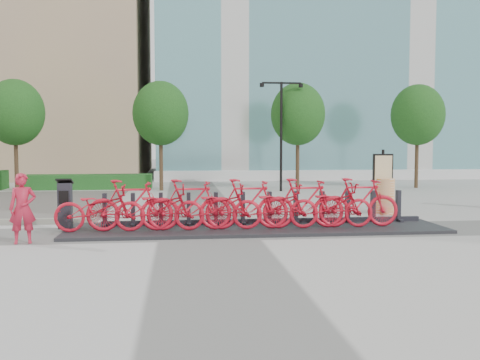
{
  "coord_description": "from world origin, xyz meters",
  "views": [
    {
      "loc": [
        -0.7,
        -13.19,
        2.23
      ],
      "look_at": [
        1.0,
        1.5,
        1.2
      ],
      "focal_mm": 40.0,
      "sensor_mm": 36.0,
      "label": 1
    }
  ],
  "objects": [
    {
      "name": "map_sign",
      "position": [
        5.84,
        3.33,
        1.33
      ],
      "size": [
        0.66,
        0.12,
        2.01
      ],
      "rotation": [
        0.0,
        0.0,
        0.01
      ],
      "color": "black",
      "rests_on": "ground"
    },
    {
      "name": "bike_9",
      "position": [
        3.88,
        -0.05,
        0.71
      ],
      "size": [
        2.09,
        0.59,
        1.26
      ],
      "primitive_type": "imported",
      "rotation": [
        0.0,
        0.0,
        1.57
      ],
      "color": "red",
      "rests_on": "dock_pad"
    },
    {
      "name": "tree_1",
      "position": [
        -1.5,
        12.0,
        3.59
      ],
      "size": [
        2.6,
        2.6,
        5.1
      ],
      "color": "#38241A",
      "rests_on": "ground"
    },
    {
      "name": "tree_3",
      "position": [
        11.0,
        12.0,
        3.59
      ],
      "size": [
        2.6,
        2.6,
        5.1
      ],
      "color": "#38241A",
      "rests_on": "ground"
    },
    {
      "name": "bike_7",
      "position": [
        2.44,
        -0.05,
        0.71
      ],
      "size": [
        2.09,
        0.59,
        1.26
      ],
      "primitive_type": "imported",
      "rotation": [
        0.0,
        0.0,
        1.57
      ],
      "color": "red",
      "rests_on": "dock_pad"
    },
    {
      "name": "bike_8",
      "position": [
        3.16,
        -0.05,
        0.65
      ],
      "size": [
        2.16,
        0.75,
        1.13
      ],
      "primitive_type": "imported",
      "rotation": [
        0.0,
        0.0,
        1.57
      ],
      "color": "red",
      "rests_on": "dock_pad"
    },
    {
      "name": "worker_red",
      "position": [
        -4.13,
        -0.97,
        0.78
      ],
      "size": [
        0.64,
        0.5,
        1.57
      ],
      "primitive_type": "imported",
      "rotation": [
        0.0,
        0.0,
        0.23
      ],
      "color": "#BA1D36",
      "rests_on": "ground"
    },
    {
      "name": "construction_barrel",
      "position": [
        5.74,
        2.84,
        0.56
      ],
      "size": [
        0.75,
        0.75,
        1.11
      ],
      "primitive_type": "cylinder",
      "rotation": [
        0.0,
        0.0,
        -0.37
      ],
      "color": "orange",
      "rests_on": "ground"
    },
    {
      "name": "bike_1",
      "position": [
        -1.88,
        -0.05,
        0.71
      ],
      "size": [
        2.09,
        0.59,
        1.26
      ],
      "primitive_type": "imported",
      "rotation": [
        0.0,
        0.0,
        1.57
      ],
      "color": "red",
      "rests_on": "dock_pad"
    },
    {
      "name": "bike_0",
      "position": [
        -2.6,
        -0.05,
        0.65
      ],
      "size": [
        2.16,
        0.75,
        1.13
      ],
      "primitive_type": "imported",
      "rotation": [
        0.0,
        0.0,
        1.57
      ],
      "color": "red",
      "rests_on": "dock_pad"
    },
    {
      "name": "bike_5",
      "position": [
        1.0,
        -0.05,
        0.71
      ],
      "size": [
        2.09,
        0.59,
        1.26
      ],
      "primitive_type": "imported",
      "rotation": [
        0.0,
        0.0,
        1.57
      ],
      "color": "red",
      "rests_on": "dock_pad"
    },
    {
      "name": "kiosk",
      "position": [
        -3.53,
        0.52,
        0.69
      ],
      "size": [
        0.39,
        0.33,
        1.27
      ],
      "rotation": [
        0.0,
        0.0,
        0.0
      ],
      "color": "#25252D",
      "rests_on": "dock_pad"
    },
    {
      "name": "streetlamp",
      "position": [
        4.0,
        11.0,
        3.13
      ],
      "size": [
        2.0,
        0.2,
        5.0
      ],
      "color": "black",
      "rests_on": "ground"
    },
    {
      "name": "glass_building",
      "position": [
        14.0,
        26.0,
        12.0
      ],
      "size": [
        32.0,
        16.0,
        24.0
      ],
      "primitive_type": "cube",
      "color": "slate",
      "rests_on": "ground"
    },
    {
      "name": "tree_0",
      "position": [
        -8.0,
        12.0,
        3.59
      ],
      "size": [
        2.6,
        2.6,
        5.1
      ],
      "color": "#38241A",
      "rests_on": "ground"
    },
    {
      "name": "dock_rail_posts",
      "position": [
        1.36,
        0.77,
        0.51
      ],
      "size": [
        8.02,
        0.5,
        0.85
      ],
      "primitive_type": null,
      "color": "#25252D",
      "rests_on": "dock_pad"
    },
    {
      "name": "bike_3",
      "position": [
        -0.44,
        -0.05,
        0.71
      ],
      "size": [
        2.09,
        0.59,
        1.26
      ],
      "primitive_type": "imported",
      "rotation": [
        0.0,
        0.0,
        1.57
      ],
      "color": "red",
      "rests_on": "dock_pad"
    },
    {
      "name": "bike_6",
      "position": [
        1.72,
        -0.05,
        0.65
      ],
      "size": [
        2.16,
        0.75,
        1.13
      ],
      "primitive_type": "imported",
      "rotation": [
        0.0,
        0.0,
        1.57
      ],
      "color": "red",
      "rests_on": "dock_pad"
    },
    {
      "name": "bike_4",
      "position": [
        0.28,
        -0.05,
        0.65
      ],
      "size": [
        2.16,
        0.75,
        1.13
      ],
      "primitive_type": "imported",
      "rotation": [
        0.0,
        0.0,
        1.57
      ],
      "color": "red",
      "rests_on": "dock_pad"
    },
    {
      "name": "bike_2",
      "position": [
        -1.16,
        -0.05,
        0.65
      ],
      "size": [
        2.16,
        0.75,
        1.13
      ],
      "primitive_type": "imported",
      "rotation": [
        0.0,
        0.0,
        1.57
      ],
      "color": "red",
      "rests_on": "dock_pad"
    },
    {
      "name": "dock_pad",
      "position": [
        1.3,
        0.3,
        0.04
      ],
      "size": [
        9.6,
        2.4,
        0.08
      ],
      "primitive_type": "cube",
      "color": "#252529",
      "rests_on": "ground"
    },
    {
      "name": "tree_2",
      "position": [
        5.0,
        12.0,
        3.59
      ],
      "size": [
        2.6,
        2.6,
        5.1
      ],
      "color": "#38241A",
      "rests_on": "ground"
    },
    {
      "name": "hedge_b",
      "position": [
        -5.0,
        13.2,
        0.35
      ],
      "size": [
        6.0,
        1.2,
        0.7
      ],
      "primitive_type": "cube",
      "color": "#0E3F10",
      "rests_on": "ground"
    },
    {
      "name": "ground",
      "position": [
        0.0,
        0.0,
        0.0
      ],
      "size": [
        120.0,
        120.0,
        0.0
      ],
      "primitive_type": "plane",
      "color": "#A1A09B"
    }
  ]
}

